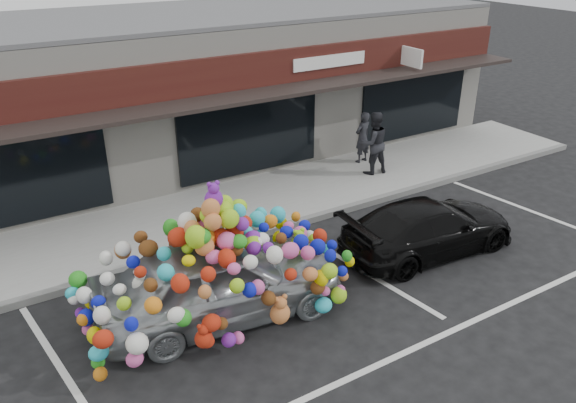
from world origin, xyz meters
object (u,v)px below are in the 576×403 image
black_sedan (429,227)px  pedestrian_b (373,143)px  pedestrian_a (363,137)px  toy_car (220,272)px

black_sedan → pedestrian_b: bearing=-18.6°
pedestrian_a → pedestrian_b: pedestrian_b is taller
black_sedan → pedestrian_b: size_ratio=2.29×
toy_car → pedestrian_a: toy_car is taller
toy_car → pedestrian_b: toy_car is taller
black_sedan → pedestrian_b: 4.22m
black_sedan → pedestrian_b: (1.56, 3.90, 0.45)m
toy_car → black_sedan: (4.88, -0.24, -0.35)m
black_sedan → pedestrian_a: size_ratio=2.67×
toy_car → pedestrian_b: size_ratio=2.77×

